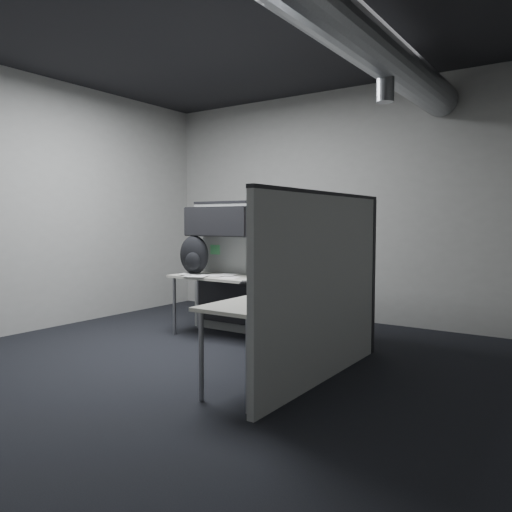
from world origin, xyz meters
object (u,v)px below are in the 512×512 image
Objects in this scene: keyboard at (264,284)px; backpack at (194,255)px; desk at (263,294)px; monitor at (331,259)px; phone at (272,293)px.

keyboard is 1.38m from backpack.
desk is 4.54× the size of keyboard.
desk is at bearing -26.84° from backpack.
monitor reaches higher than backpack.
phone reaches higher than keyboard.
desk is 0.80m from monitor.
desk is 1.24m from backpack.
backpack reaches higher than keyboard.
phone is at bearing -38.13° from keyboard.
monitor is at bearing -14.14° from backpack.
backpack is (-1.17, 0.25, 0.35)m from desk.
phone is (-0.04, -1.05, -0.23)m from monitor.
desk is at bearing -167.22° from monitor.
keyboard is 1.91× the size of phone.
desk is 4.86× the size of backpack.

